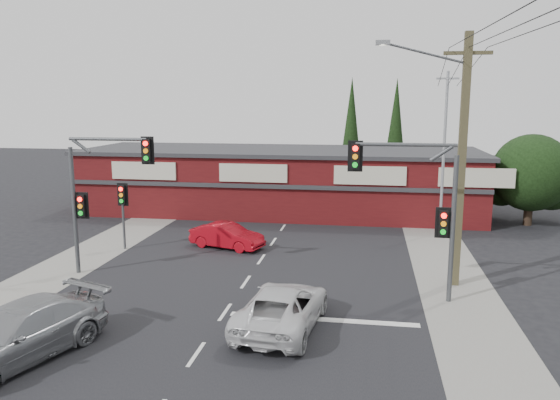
# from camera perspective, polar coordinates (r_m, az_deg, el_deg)

# --- Properties ---
(ground) EXTENTS (120.00, 120.00, 0.00)m
(ground) POSITION_cam_1_polar(r_m,az_deg,el_deg) (21.14, -4.78, -10.23)
(ground) COLOR black
(ground) RESTS_ON ground
(road_strip) EXTENTS (14.00, 70.00, 0.01)m
(road_strip) POSITION_cam_1_polar(r_m,az_deg,el_deg) (25.76, -2.09, -6.39)
(road_strip) COLOR black
(road_strip) RESTS_ON ground
(verge_left) EXTENTS (3.00, 70.00, 0.02)m
(verge_left) POSITION_cam_1_polar(r_m,az_deg,el_deg) (28.61, -19.11, -5.25)
(verge_left) COLOR gray
(verge_left) RESTS_ON ground
(verge_right) EXTENTS (3.00, 70.00, 0.02)m
(verge_right) POSITION_cam_1_polar(r_m,az_deg,el_deg) (25.56, 17.09, -6.98)
(verge_right) COLOR gray
(verge_right) RESTS_ON ground
(stop_line) EXTENTS (6.50, 0.35, 0.01)m
(stop_line) POSITION_cam_1_polar(r_m,az_deg,el_deg) (19.22, 4.52, -12.33)
(stop_line) COLOR silver
(stop_line) RESTS_ON ground
(white_suv) EXTENTS (2.89, 5.31, 1.41)m
(white_suv) POSITION_cam_1_polar(r_m,az_deg,el_deg) (18.33, 0.24, -11.12)
(white_suv) COLOR silver
(white_suv) RESTS_ON ground
(silver_suv) EXTENTS (3.99, 5.96, 1.60)m
(silver_suv) POSITION_cam_1_polar(r_m,az_deg,el_deg) (17.87, -25.73, -12.45)
(silver_suv) COLOR #96989A
(silver_suv) RESTS_ON ground
(red_sedan) EXTENTS (4.05, 2.41, 1.26)m
(red_sedan) POSITION_cam_1_polar(r_m,az_deg,el_deg) (27.99, -5.56, -3.74)
(red_sedan) COLOR #A30A15
(red_sedan) RESTS_ON ground
(lane_dashes) EXTENTS (0.12, 38.15, 0.01)m
(lane_dashes) POSITION_cam_1_polar(r_m,az_deg,el_deg) (21.39, -4.60, -9.94)
(lane_dashes) COLOR silver
(lane_dashes) RESTS_ON ground
(shop_building) EXTENTS (27.30, 8.40, 4.22)m
(shop_building) POSITION_cam_1_polar(r_m,az_deg,el_deg) (37.03, 0.00, 2.13)
(shop_building) COLOR #450D10
(shop_building) RESTS_ON ground
(tree_cluster) EXTENTS (5.90, 5.10, 5.50)m
(tree_cluster) POSITION_cam_1_polar(r_m,az_deg,el_deg) (36.28, 24.85, 2.21)
(tree_cluster) COLOR #2D2116
(tree_cluster) RESTS_ON ground
(conifer_near) EXTENTS (1.80, 1.80, 9.25)m
(conifer_near) POSITION_cam_1_polar(r_m,az_deg,el_deg) (43.26, 7.45, 7.67)
(conifer_near) COLOR #2D2116
(conifer_near) RESTS_ON ground
(conifer_far) EXTENTS (1.80, 1.80, 9.25)m
(conifer_far) POSITION_cam_1_polar(r_m,az_deg,el_deg) (45.28, 12.00, 7.65)
(conifer_far) COLOR #2D2116
(conifer_far) RESTS_ON ground
(traffic_mast_left) EXTENTS (3.77, 0.27, 5.97)m
(traffic_mast_left) POSITION_cam_1_polar(r_m,az_deg,el_deg) (24.27, -18.65, 1.53)
(traffic_mast_left) COLOR #47494C
(traffic_mast_left) RESTS_ON ground
(traffic_mast_right) EXTENTS (3.96, 0.27, 5.97)m
(traffic_mast_right) POSITION_cam_1_polar(r_m,az_deg,el_deg) (20.59, 14.63, 0.30)
(traffic_mast_right) COLOR #47494C
(traffic_mast_right) RESTS_ON ground
(pedestal_signal) EXTENTS (0.55, 0.27, 3.38)m
(pedestal_signal) POSITION_cam_1_polar(r_m,az_deg,el_deg) (28.38, -16.12, -0.24)
(pedestal_signal) COLOR #47494C
(pedestal_signal) RESTS_ON ground
(utility_pole) EXTENTS (4.38, 0.59, 10.00)m
(utility_pole) POSITION_cam_1_polar(r_m,az_deg,el_deg) (22.54, 18.15, 4.69)
(utility_pole) COLOR #4E462B
(utility_pole) RESTS_ON ground
(steel_pole) EXTENTS (1.20, 0.16, 9.00)m
(steel_pole) POSITION_cam_1_polar(r_m,az_deg,el_deg) (31.58, 16.75, 4.97)
(steel_pole) COLOR gray
(steel_pole) RESTS_ON ground
(power_lines) EXTENTS (2.01, 29.00, 1.22)m
(power_lines) POSITION_cam_1_polar(r_m,az_deg,el_deg) (17.19, 22.07, 15.04)
(power_lines) COLOR black
(power_lines) RESTS_ON ground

